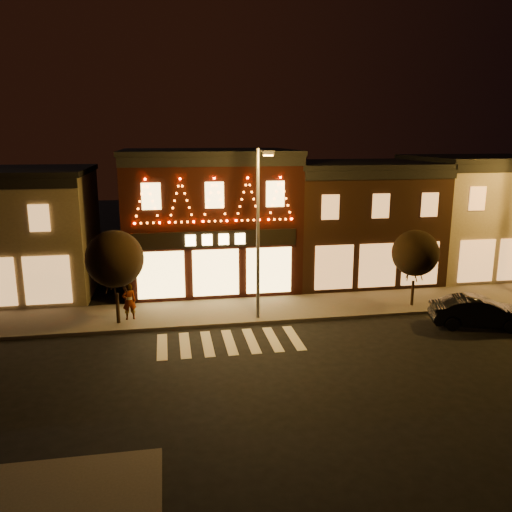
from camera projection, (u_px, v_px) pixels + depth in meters
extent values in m
plane|color=black|center=(243.00, 382.00, 19.62)|extent=(120.00, 120.00, 0.00)
cube|color=#47423D|center=(257.00, 310.00, 27.62)|extent=(44.00, 4.00, 0.15)
cube|color=black|center=(209.00, 220.00, 32.16)|extent=(10.00, 8.00, 8.00)
cube|color=black|center=(207.00, 152.00, 31.22)|extent=(10.20, 8.20, 0.30)
cube|color=black|center=(214.00, 162.00, 27.43)|extent=(10.00, 0.25, 0.50)
cube|color=black|center=(215.00, 239.00, 28.31)|extent=(9.00, 0.15, 0.90)
cube|color=#FFD87F|center=(215.00, 240.00, 28.22)|extent=(3.40, 0.08, 0.60)
cube|color=#321C11|center=(354.00, 222.00, 33.85)|extent=(9.00, 8.00, 7.20)
cube|color=black|center=(357.00, 164.00, 33.01)|extent=(9.20, 8.20, 0.30)
cube|color=black|center=(383.00, 175.00, 29.21)|extent=(9.00, 0.25, 0.50)
cube|color=#746753|center=(480.00, 216.00, 35.34)|extent=(9.00, 8.00, 7.50)
cube|color=black|center=(486.00, 158.00, 34.46)|extent=(9.20, 8.20, 0.30)
cylinder|color=#59595E|center=(258.00, 236.00, 25.28)|extent=(0.17, 0.17, 8.38)
cylinder|color=#59595E|center=(263.00, 151.00, 23.57)|extent=(0.26, 1.68, 0.10)
cube|color=#59595E|center=(268.00, 153.00, 22.79)|extent=(0.55, 0.34, 0.19)
cube|color=orange|center=(268.00, 155.00, 22.82)|extent=(0.42, 0.25, 0.05)
cylinder|color=black|center=(118.00, 308.00, 25.32)|extent=(0.17, 0.17, 1.50)
sphere|color=black|center=(115.00, 259.00, 24.76)|extent=(2.75, 2.75, 2.75)
cylinder|color=black|center=(412.00, 293.00, 28.03)|extent=(0.15, 0.15, 1.35)
sphere|color=black|center=(415.00, 253.00, 27.53)|extent=(2.46, 2.46, 2.46)
imported|color=black|center=(479.00, 312.00, 25.19)|extent=(4.80, 2.80, 1.50)
imported|color=gray|center=(129.00, 301.00, 25.77)|extent=(0.75, 0.57, 1.85)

